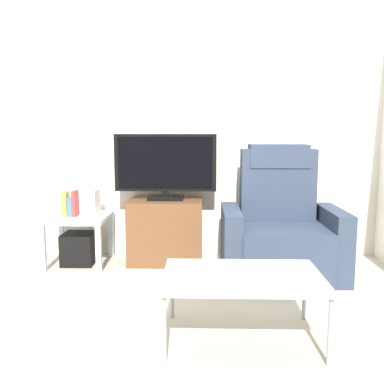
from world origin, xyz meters
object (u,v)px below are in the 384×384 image
at_px(tv_stand, 166,231).
at_px(book_middle, 71,206).
at_px(subwoofer_box, 79,248).
at_px(television, 165,165).
at_px(cell_phone, 220,269).
at_px(book_leftmost, 66,204).
at_px(game_console, 94,203).
at_px(coffee_table, 242,279).
at_px(recliner_armchair, 280,229).
at_px(side_table, 78,223).
at_px(book_rightmost, 75,203).

xyz_separation_m(tv_stand, book_middle, (-0.84, -0.10, 0.24)).
bearing_deg(subwoofer_box, book_middle, -160.05).
xyz_separation_m(television, subwoofer_box, (-0.78, -0.10, -0.75)).
relative_size(tv_stand, cell_phone, 4.43).
bearing_deg(television, book_leftmost, -172.43).
distance_m(subwoofer_box, game_console, 0.44).
bearing_deg(coffee_table, game_console, 130.96).
distance_m(recliner_armchair, side_table, 1.79).
bearing_deg(book_middle, cell_phone, -45.02).
bearing_deg(subwoofer_box, tv_stand, 5.71).
bearing_deg(book_middle, book_rightmost, 0.00).
distance_m(television, subwoofer_box, 1.09).
relative_size(television, recliner_armchair, 0.85).
xyz_separation_m(recliner_armchair, cell_phone, (-0.55, -1.11, 0.02)).
bearing_deg(book_rightmost, television, 8.37).
relative_size(book_rightmost, cell_phone, 1.53).
distance_m(tv_stand, book_middle, 0.88).
xyz_separation_m(book_middle, coffee_table, (1.40, -1.35, -0.17)).
bearing_deg(book_middle, side_table, 19.95).
bearing_deg(subwoofer_box, cell_phone, -46.73).
xyz_separation_m(television, cell_phone, (0.44, -1.40, -0.50)).
relative_size(tv_stand, book_rightmost, 2.89).
xyz_separation_m(book_rightmost, coffee_table, (1.36, -1.35, -0.20)).
bearing_deg(book_rightmost, subwoofer_box, 53.42).
xyz_separation_m(tv_stand, book_leftmost, (-0.88, -0.10, 0.27)).
height_order(television, book_middle, television).
relative_size(book_rightmost, coffee_table, 0.25).
relative_size(game_console, coffee_table, 0.26).
relative_size(recliner_armchair, coffee_table, 1.20).
distance_m(television, book_leftmost, 0.95).
height_order(recliner_armchair, coffee_table, recliner_armchair).
relative_size(book_middle, game_console, 0.73).
relative_size(subwoofer_box, book_leftmost, 1.26).
height_order(side_table, book_rightmost, book_rightmost).
bearing_deg(side_table, book_leftmost, -168.69).
height_order(coffee_table, cell_phone, cell_phone).
bearing_deg(television, game_console, -172.21).
bearing_deg(television, recliner_armchair, -16.14).
distance_m(recliner_armchair, cell_phone, 1.24).
bearing_deg(book_leftmost, book_rightmost, 0.00).
height_order(television, cell_phone, television).
xyz_separation_m(recliner_armchair, game_console, (-1.63, 0.20, 0.19)).
distance_m(television, recliner_armchair, 1.16).
distance_m(book_middle, cell_phone, 1.81).
bearing_deg(game_console, side_table, -176.05).
xyz_separation_m(tv_stand, recliner_armchair, (0.99, -0.27, 0.08)).
height_order(recliner_armchair, book_leftmost, recliner_armchair).
height_order(game_console, coffee_table, game_console).
bearing_deg(recliner_armchair, game_console, 178.74).
relative_size(television, book_rightmost, 4.00).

